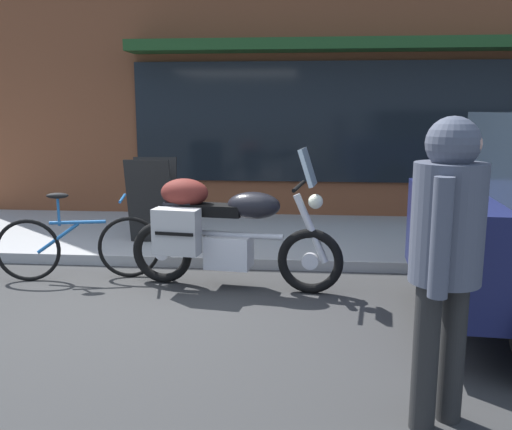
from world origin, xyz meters
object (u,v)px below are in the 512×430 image
(touring_motorcycle, at_px, (220,228))
(sandwich_board_sign, at_px, (152,200))
(parked_bicycle, at_px, (79,245))
(pedestrian_walking, at_px, (447,239))

(touring_motorcycle, bearing_deg, sandwich_board_sign, 127.80)
(touring_motorcycle, xyz_separation_m, sandwich_board_sign, (-1.06, 1.37, 0.04))
(parked_bicycle, bearing_deg, pedestrian_walking, -38.31)
(touring_motorcycle, bearing_deg, pedestrian_walking, -55.42)
(touring_motorcycle, height_order, parked_bicycle, touring_motorcycle)
(pedestrian_walking, xyz_separation_m, sandwich_board_sign, (-2.64, 3.66, -0.43))
(parked_bicycle, bearing_deg, sandwich_board_sign, 70.17)
(pedestrian_walking, bearing_deg, parked_bicycle, 141.69)
(touring_motorcycle, distance_m, parked_bicycle, 1.53)
(sandwich_board_sign, bearing_deg, touring_motorcycle, -52.20)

